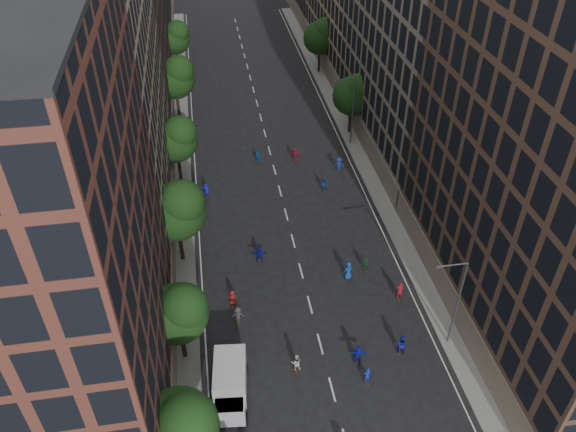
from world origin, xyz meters
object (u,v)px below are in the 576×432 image
at_px(cargo_van, 230,384).
at_px(skater_1, 367,376).
at_px(streetlamp_far, 351,108).
at_px(skater_2, 401,344).
at_px(streetlamp_near, 456,299).

distance_m(cargo_van, skater_1, 10.63).
bearing_deg(cargo_van, streetlamp_far, 68.88).
relative_size(streetlamp_far, cargo_van, 1.58).
bearing_deg(skater_1, skater_2, -153.13).
bearing_deg(streetlamp_near, skater_2, -175.54).
distance_m(cargo_van, skater_2, 14.27).
xyz_separation_m(skater_1, skater_2, (3.52, 2.45, 0.11)).
relative_size(streetlamp_far, skater_2, 5.01).
distance_m(streetlamp_near, streetlamp_far, 33.00).
relative_size(streetlamp_far, skater_1, 5.72).
bearing_deg(skater_2, skater_1, 55.82).
relative_size(streetlamp_near, cargo_van, 1.58).
xyz_separation_m(cargo_van, skater_1, (10.60, -0.43, -0.75)).
relative_size(streetlamp_near, streetlamp_far, 1.00).
bearing_deg(skater_2, cargo_van, 29.10).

